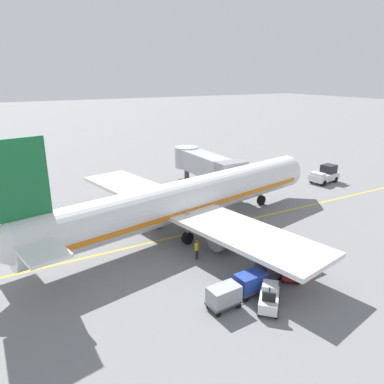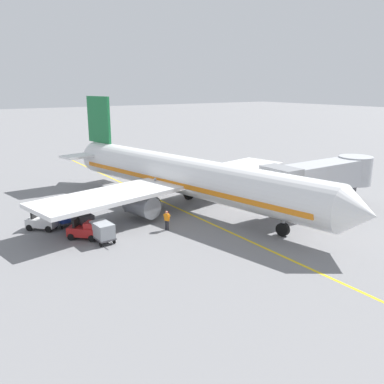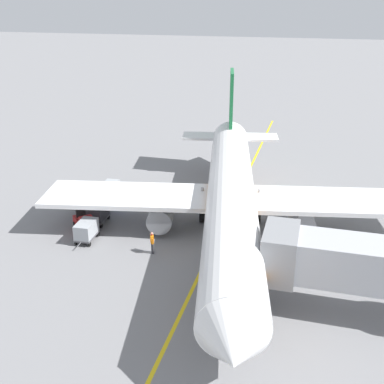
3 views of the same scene
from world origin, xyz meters
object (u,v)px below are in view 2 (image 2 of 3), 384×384
at_px(baggage_tug_lead, 85,230).
at_px(baggage_cart_tail_end, 51,209).
at_px(parked_airliner, 184,176).
at_px(baggage_cart_front, 102,230).
at_px(ground_crew_wing_walker, 126,202).
at_px(jet_bridge, 322,177).
at_px(baggage_cart_second_in_train, 83,221).
at_px(baggage_tug_trailing, 43,222).
at_px(baggage_cart_third_in_train, 64,215).
at_px(ground_crew_loader, 167,219).

relative_size(baggage_tug_lead, baggage_cart_tail_end, 0.89).
xyz_separation_m(parked_airliner, baggage_cart_front, (10.41, 4.32, -2.24)).
relative_size(baggage_tug_lead, ground_crew_wing_walker, 1.55).
distance_m(jet_bridge, ground_crew_wing_walker, 19.02).
xyz_separation_m(jet_bridge, baggage_tug_lead, (21.49, -5.62, -2.74)).
relative_size(baggage_cart_front, baggage_cart_second_in_train, 1.00).
height_order(jet_bridge, baggage_tug_trailing, jet_bridge).
xyz_separation_m(baggage_tug_lead, baggage_cart_third_in_train, (0.38, -4.17, 0.24)).
distance_m(baggage_cart_third_in_train, ground_crew_loader, 9.14).
bearing_deg(parked_airliner, baggage_cart_tail_end, -17.45).
xyz_separation_m(baggage_cart_third_in_train, baggage_cart_tail_end, (0.44, -2.50, 0.00)).
xyz_separation_m(baggage_cart_front, baggage_cart_second_in_train, (0.48, -3.08, 0.00)).
xyz_separation_m(baggage_cart_second_in_train, baggage_cart_tail_end, (1.22, -5.05, 0.00)).
height_order(parked_airliner, baggage_cart_third_in_train, parked_airliner).
bearing_deg(parked_airliner, baggage_cart_front, 22.52).
bearing_deg(ground_crew_loader, baggage_tug_trailing, -34.78).
xyz_separation_m(baggage_tug_lead, ground_crew_loader, (-6.42, 1.93, 0.24)).
relative_size(parked_airliner, ground_crew_wing_walker, 21.98).
bearing_deg(baggage_tug_lead, baggage_cart_second_in_train, -103.64).
height_order(parked_airliner, baggage_tug_trailing, parked_airliner).
distance_m(baggage_cart_second_in_train, baggage_cart_third_in_train, 2.66).
xyz_separation_m(baggage_cart_front, baggage_cart_tail_end, (1.70, -8.12, 0.00)).
bearing_deg(baggage_tug_lead, ground_crew_loader, 163.27).
bearing_deg(jet_bridge, baggage_cart_second_in_train, -18.98).
relative_size(jet_bridge, ground_crew_loader, 7.93).
relative_size(baggage_cart_tail_end, ground_crew_wing_walker, 1.74).
relative_size(baggage_cart_third_in_train, ground_crew_loader, 1.74).
xyz_separation_m(baggage_cart_second_in_train, baggage_cart_third_in_train, (0.78, -2.54, 0.00)).
height_order(baggage_tug_lead, baggage_cart_tail_end, baggage_tug_lead).
bearing_deg(baggage_cart_second_in_train, ground_crew_loader, 149.42).
bearing_deg(ground_crew_wing_walker, ground_crew_loader, 95.21).
bearing_deg(ground_crew_loader, baggage_cart_front, -5.00).
bearing_deg(baggage_tug_lead, baggage_tug_trailing, -61.41).
distance_m(jet_bridge, baggage_cart_front, 21.18).
bearing_deg(parked_airliner, baggage_tug_trailing, -5.08).
bearing_deg(baggage_cart_second_in_train, ground_crew_wing_walker, -149.34).
distance_m(jet_bridge, ground_crew_loader, 15.71).
distance_m(baggage_cart_third_in_train, baggage_cart_tail_end, 2.54).
bearing_deg(baggage_tug_trailing, parked_airliner, 174.92).
bearing_deg(baggage_cart_tail_end, ground_crew_wing_walker, 164.49).
height_order(baggage_cart_second_in_train, baggage_cart_third_in_train, same).
height_order(baggage_tug_trailing, baggage_cart_third_in_train, baggage_tug_trailing).
xyz_separation_m(parked_airliner, baggage_cart_second_in_train, (10.89, 1.24, -2.24)).
height_order(baggage_cart_second_in_train, ground_crew_wing_walker, ground_crew_wing_walker).
xyz_separation_m(parked_airliner, jet_bridge, (-10.20, 8.50, 0.27)).
bearing_deg(baggage_cart_tail_end, baggage_tug_lead, 97.00).
xyz_separation_m(baggage_tug_lead, baggage_tug_trailing, (2.22, -4.07, 0.00)).
height_order(baggage_tug_lead, ground_crew_loader, ground_crew_loader).
bearing_deg(jet_bridge, baggage_tug_lead, -14.67).
height_order(baggage_tug_trailing, baggage_cart_tail_end, baggage_tug_trailing).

